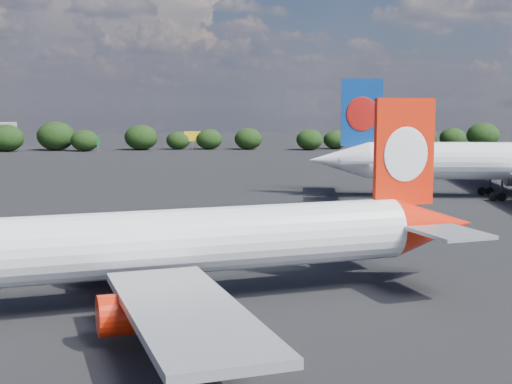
{
  "coord_description": "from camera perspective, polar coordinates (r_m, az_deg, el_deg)",
  "views": [
    {
      "loc": [
        11.77,
        -34.87,
        13.85
      ],
      "look_at": [
        16.0,
        12.0,
        8.0
      ],
      "focal_mm": 50.0,
      "sensor_mm": 36.0,
      "label": 1
    }
  ],
  "objects": [
    {
      "name": "billboard_yellow",
      "position": [
        217.1,
        -5.11,
        4.42
      ],
      "size": [
        5.0,
        0.3,
        5.5
      ],
      "color": "yellow",
      "rests_on": "ground"
    },
    {
      "name": "china_southern_airliner",
      "position": [
        110.42,
        18.87,
        2.28
      ],
      "size": [
        53.59,
        51.13,
        17.5
      ],
      "color": "white",
      "rests_on": "ground"
    },
    {
      "name": "highway_sign",
      "position": [
        213.23,
        -13.21,
        4.02
      ],
      "size": [
        6.0,
        0.3,
        4.5
      ],
      "color": "#136225",
      "rests_on": "ground"
    },
    {
      "name": "horizon_treeline",
      "position": [
        214.95,
        -7.4,
        4.35
      ],
      "size": [
        200.91,
        15.8,
        9.21
      ],
      "color": "black",
      "rests_on": "ground"
    },
    {
      "name": "ground",
      "position": [
        96.6,
        -12.11,
        -1.32
      ],
      "size": [
        500.0,
        500.0,
        0.0
      ],
      "primitive_type": "plane",
      "color": "black",
      "rests_on": "ground"
    },
    {
      "name": "qantas_airliner",
      "position": [
        49.34,
        -5.07,
        -4.05
      ],
      "size": [
        43.33,
        41.48,
        14.27
      ],
      "color": "white",
      "rests_on": "ground"
    }
  ]
}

